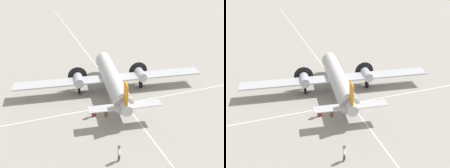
{
  "view_description": "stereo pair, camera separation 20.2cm",
  "coord_description": "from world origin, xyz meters",
  "views": [
    {
      "loc": [
        12.0,
        34.05,
        20.17
      ],
      "look_at": [
        0.0,
        0.0,
        1.63
      ],
      "focal_mm": 45.0,
      "sensor_mm": 36.0,
      "label": 1
    },
    {
      "loc": [
        11.81,
        34.12,
        20.17
      ],
      "look_at": [
        0.0,
        0.0,
        1.63
      ],
      "focal_mm": 45.0,
      "sensor_mm": 36.0,
      "label": 2
    }
  ],
  "objects": [
    {
      "name": "airliner_main",
      "position": [
        -0.06,
        -0.41,
        2.48
      ],
      "size": [
        27.73,
        17.62,
        5.67
      ],
      "rotation": [
        0.0,
        0.0,
        4.58
      ],
      "color": "#ADB2BC",
      "rests_on": "ground_plane"
    },
    {
      "name": "passenger_boarding",
      "position": [
        4.38,
        4.85,
        1.1
      ],
      "size": [
        0.36,
        0.56,
        1.8
      ],
      "rotation": [
        0.0,
        0.0,
        4.25
      ],
      "color": "#2D2D33",
      "rests_on": "ground_plane"
    },
    {
      "name": "apron_line_northsouth",
      "position": [
        -0.79,
        0.0,
        0.0
      ],
      "size": [
        0.16,
        120.0,
        0.01
      ],
      "color": "silver",
      "rests_on": "ground_plane"
    },
    {
      "name": "crew_foreground",
      "position": [
        4.03,
        13.54,
        1.18
      ],
      "size": [
        0.5,
        0.47,
        1.88
      ],
      "rotation": [
        0.0,
        0.0,
        -2.4
      ],
      "color": "#473D2D",
      "rests_on": "ground_plane"
    },
    {
      "name": "suitcase_near_door",
      "position": [
        4.17,
        4.86,
        0.25
      ],
      "size": [
        0.51,
        0.18,
        0.53
      ],
      "color": "maroon",
      "rests_on": "ground_plane"
    },
    {
      "name": "apron_line_eastwest",
      "position": [
        0.0,
        3.17,
        0.0
      ],
      "size": [
        120.0,
        0.16,
        0.01
      ],
      "color": "silver",
      "rests_on": "ground_plane"
    },
    {
      "name": "ground_plane",
      "position": [
        0.0,
        0.0,
        0.0
      ],
      "size": [
        300.0,
        300.0,
        0.0
      ],
      "primitive_type": "plane",
      "color": "gray"
    },
    {
      "name": "suitcase_upright_spare",
      "position": [
        2.69,
        5.32,
        0.29
      ],
      "size": [
        0.4,
        0.15,
        0.62
      ],
      "color": "brown",
      "rests_on": "ground_plane"
    },
    {
      "name": "traffic_cone",
      "position": [
        -1.66,
        4.46,
        0.29
      ],
      "size": [
        0.47,
        0.47,
        0.62
      ],
      "color": "orange",
      "rests_on": "ground_plane"
    }
  ]
}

